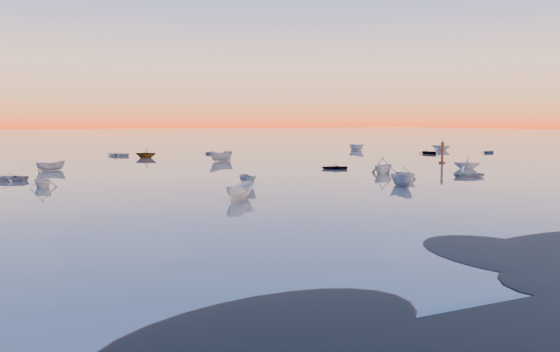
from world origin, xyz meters
TOP-DOWN VIEW (x-y plane):
  - ground at (0.00, 100.00)m, footprint 600.00×600.00m
  - moored_fleet at (0.00, 53.00)m, footprint 124.00×58.00m
  - boat_near_center at (-5.85, 24.00)m, footprint 3.72×3.89m
  - boat_near_right at (30.29, 37.22)m, footprint 3.76×3.34m
  - channel_marker at (33.92, 45.94)m, footprint 0.95×0.95m

SIDE VIEW (x-z plane):
  - ground at x=0.00m, z-range 0.00..0.00m
  - moored_fleet at x=0.00m, z-range -0.60..0.60m
  - boat_near_center at x=-5.85m, z-range -0.66..0.66m
  - boat_near_right at x=30.29m, z-range -0.61..0.61m
  - channel_marker at x=33.92m, z-range -0.35..3.01m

